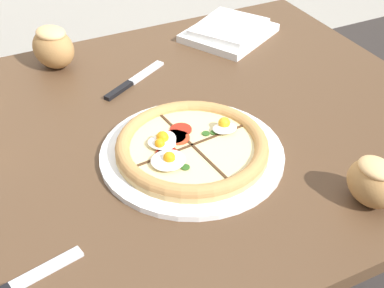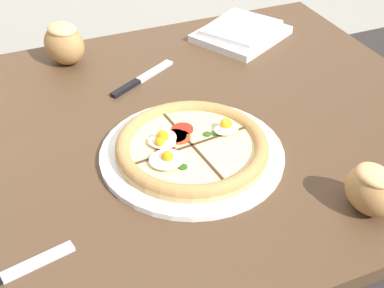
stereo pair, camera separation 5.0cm
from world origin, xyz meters
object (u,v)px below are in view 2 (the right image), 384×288
at_px(dining_table, 165,168).
at_px(bread_piece_far, 371,189).
at_px(knife_spare, 142,79).
at_px(knife_main, 10,275).
at_px(napkin_folded, 241,32).
at_px(bread_piece_mid, 64,43).
at_px(pizza, 191,148).

relative_size(dining_table, bread_piece_far, 12.16).
distance_m(bread_piece_far, knife_spare, 0.61).
bearing_deg(knife_main, napkin_folded, 28.45).
bearing_deg(knife_main, bread_piece_mid, 58.49).
relative_size(knife_main, knife_spare, 1.07).
height_order(pizza, bread_piece_mid, bread_piece_mid).
height_order(napkin_folded, bread_piece_far, bread_piece_far).
height_order(napkin_folded, knife_main, napkin_folded).
relative_size(napkin_folded, knife_spare, 1.54).
relative_size(napkin_folded, knife_main, 1.43).
bearing_deg(knife_spare, pizza, -120.96).
distance_m(napkin_folded, knife_main, 0.91).
bearing_deg(pizza, napkin_folded, 52.76).
bearing_deg(pizza, knife_main, -155.98).
bearing_deg(dining_table, knife_main, -142.17).
relative_size(dining_table, knife_spare, 6.72).
bearing_deg(pizza, bread_piece_far, -48.57).
height_order(dining_table, pizza, pizza).
bearing_deg(dining_table, bread_piece_mid, 108.52).
height_order(pizza, napkin_folded, pizza).
height_order(pizza, knife_spare, pizza).
height_order(dining_table, bread_piece_far, bread_piece_far).
bearing_deg(dining_table, pizza, -79.68).
bearing_deg(bread_piece_mid, napkin_folded, -5.43).
relative_size(dining_table, bread_piece_mid, 8.86).
bearing_deg(knife_main, knife_spare, 40.20).
relative_size(bread_piece_far, knife_main, 0.52).
height_order(pizza, knife_main, pizza).
height_order(pizza, bread_piece_far, bread_piece_far).
bearing_deg(knife_main, bread_piece_far, -20.62).
xyz_separation_m(dining_table, pizza, (0.02, -0.11, 0.12)).
height_order(knife_main, knife_spare, same).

